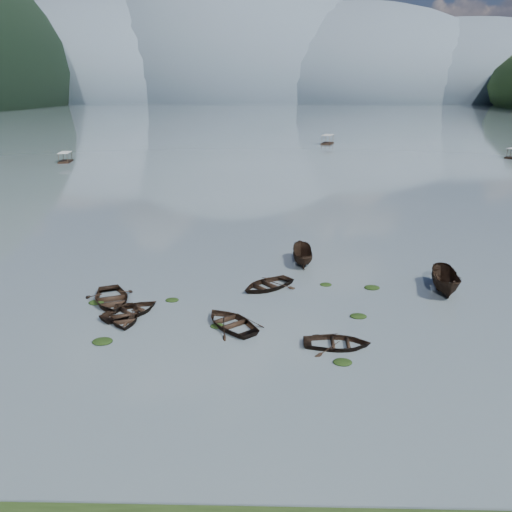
{
  "coord_description": "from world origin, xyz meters",
  "views": [
    {
      "loc": [
        0.85,
        -25.01,
        14.11
      ],
      "look_at": [
        0.0,
        12.0,
        2.0
      ],
      "focal_mm": 35.0,
      "sensor_mm": 36.0,
      "label": 1
    }
  ],
  "objects_px": {
    "rowboat_0": "(124,319)",
    "pontoon_centre": "(327,144)",
    "rowboat_3": "(231,326)",
    "pontoon_left": "(66,162)"
  },
  "relations": [
    {
      "from": "rowboat_0",
      "to": "pontoon_centre",
      "type": "distance_m",
      "value": 122.02
    },
    {
      "from": "rowboat_3",
      "to": "pontoon_left",
      "type": "relative_size",
      "value": 0.84
    },
    {
      "from": "rowboat_0",
      "to": "rowboat_3",
      "type": "bearing_deg",
      "value": -21.79
    },
    {
      "from": "rowboat_0",
      "to": "pontoon_left",
      "type": "relative_size",
      "value": 0.76
    },
    {
      "from": "rowboat_0",
      "to": "rowboat_3",
      "type": "relative_size",
      "value": 0.9
    },
    {
      "from": "rowboat_0",
      "to": "pontoon_centre",
      "type": "bearing_deg",
      "value": 61.83
    },
    {
      "from": "pontoon_left",
      "to": "pontoon_centre",
      "type": "distance_m",
      "value": 73.6
    },
    {
      "from": "rowboat_0",
      "to": "pontoon_left",
      "type": "xyz_separation_m",
      "value": [
        -34.09,
        77.6,
        0.0
      ]
    },
    {
      "from": "rowboat_0",
      "to": "pontoon_centre",
      "type": "xyz_separation_m",
      "value": [
        26.73,
        119.06,
        0.0
      ]
    },
    {
      "from": "pontoon_centre",
      "to": "rowboat_0",
      "type": "bearing_deg",
      "value": -85.53
    }
  ]
}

